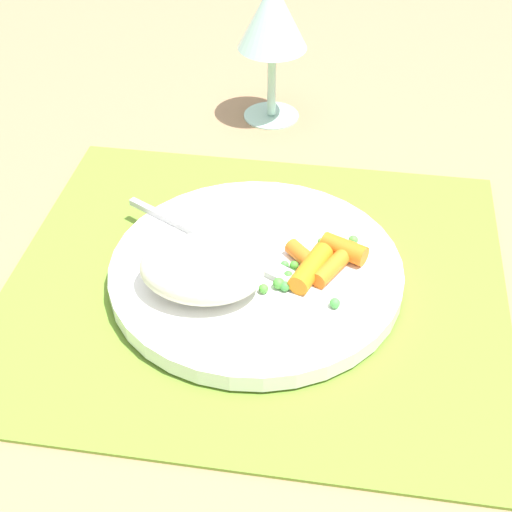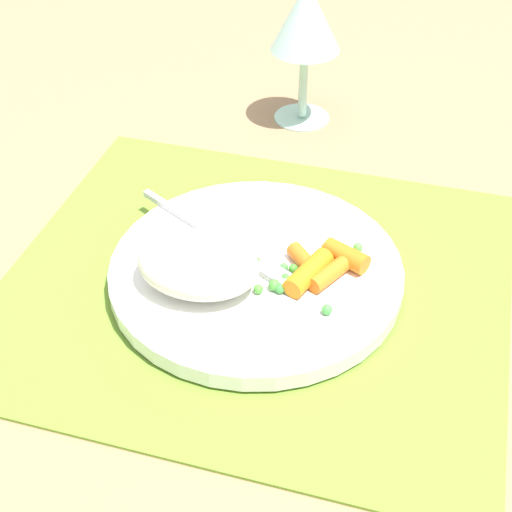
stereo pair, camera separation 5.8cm
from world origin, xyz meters
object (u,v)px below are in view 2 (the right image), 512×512
rice_mound (198,264)px  wine_glass (306,21)px  carrot_portion (323,267)px  fork (233,248)px  plate (256,272)px

rice_mound → wine_glass: (0.01, 0.32, 0.07)m
rice_mound → wine_glass: 0.33m
carrot_portion → wine_glass: size_ratio=0.46×
rice_mound → fork: size_ratio=0.57×
plate → carrot_portion: 0.06m
fork → wine_glass: wine_glass is taller
carrot_portion → fork: 0.08m
carrot_portion → fork: size_ratio=0.41×
rice_mound → carrot_portion: size_ratio=1.40×
carrot_portion → wine_glass: wine_glass is taller
plate → carrot_portion: size_ratio=3.45×
plate → fork: size_ratio=1.40×
wine_glass → plate: bearing=-84.6°
plate → wine_glass: (-0.03, 0.29, 0.10)m
plate → carrot_portion: bearing=4.0°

